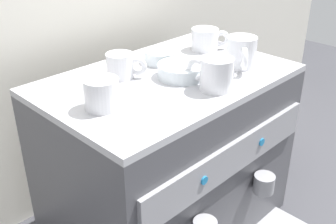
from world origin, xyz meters
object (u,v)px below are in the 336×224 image
object	(u,v)px
ceramic_cup_2	(206,39)
coffee_grinder	(268,113)
ceramic_cup_0	(215,74)
ceramic_bowl_1	(182,71)
ceramic_cup_1	(102,93)
ceramic_cup_3	(241,52)
espresso_machine	(169,158)
ceramic_bowl_0	(162,56)
ceramic_cup_4	(121,66)

from	to	relation	value
ceramic_cup_2	coffee_grinder	bearing A→B (deg)	-15.13
ceramic_cup_0	coffee_grinder	bearing A→B (deg)	14.37
ceramic_bowl_1	ceramic_cup_1	bearing A→B (deg)	178.96
ceramic_cup_0	ceramic_cup_3	distance (m)	0.17
ceramic_bowl_1	espresso_machine	bearing A→B (deg)	133.20
ceramic_bowl_0	coffee_grinder	size ratio (longest dim) A/B	0.24
ceramic_cup_0	ceramic_cup_1	world-z (taller)	ceramic_cup_0
ceramic_cup_0	ceramic_bowl_0	size ratio (longest dim) A/B	1.23
espresso_machine	ceramic_cup_2	world-z (taller)	ceramic_cup_2
ceramic_cup_0	ceramic_cup_2	bearing A→B (deg)	44.03
ceramic_bowl_1	ceramic_cup_3	bearing A→B (deg)	-21.39
ceramic_cup_0	ceramic_cup_3	bearing A→B (deg)	14.33
ceramic_cup_2	ceramic_bowl_0	bearing A→B (deg)	174.23
ceramic_cup_3	coffee_grinder	world-z (taller)	ceramic_cup_3
ceramic_cup_2	espresso_machine	bearing A→B (deg)	-162.61
ceramic_cup_3	ceramic_bowl_0	world-z (taller)	ceramic_cup_3
ceramic_cup_2	ceramic_bowl_1	xyz separation A→B (m)	(-0.21, -0.09, -0.02)
ceramic_bowl_0	ceramic_bowl_1	distance (m)	0.12
ceramic_cup_4	coffee_grinder	distance (m)	0.68
ceramic_cup_1	ceramic_cup_3	world-z (taller)	ceramic_cup_3
ceramic_cup_3	coffee_grinder	size ratio (longest dim) A/B	0.27
espresso_machine	ceramic_bowl_0	world-z (taller)	ceramic_bowl_0
espresso_machine	ceramic_bowl_1	xyz separation A→B (m)	(0.02, -0.02, 0.26)
espresso_machine	ceramic_bowl_0	xyz separation A→B (m)	(0.06, 0.09, 0.26)
ceramic_bowl_0	ceramic_bowl_1	world-z (taller)	same
ceramic_cup_0	ceramic_cup_2	world-z (taller)	ceramic_cup_0
espresso_machine	ceramic_cup_3	xyz separation A→B (m)	(0.18, -0.09, 0.28)
ceramic_cup_4	ceramic_bowl_1	world-z (taller)	ceramic_cup_4
ceramic_cup_0	ceramic_cup_4	size ratio (longest dim) A/B	1.30
ceramic_cup_3	espresso_machine	bearing A→B (deg)	154.72
ceramic_cup_1	ceramic_cup_4	bearing A→B (deg)	36.64
ceramic_cup_1	coffee_grinder	xyz separation A→B (m)	(0.73, 0.02, -0.32)
ceramic_cup_4	ceramic_bowl_0	world-z (taller)	ceramic_cup_4
ceramic_cup_2	ceramic_bowl_1	bearing A→B (deg)	-155.29
ceramic_cup_0	ceramic_cup_1	distance (m)	0.27
espresso_machine	ceramic_cup_4	bearing A→B (deg)	136.44
ceramic_cup_3	ceramic_bowl_0	bearing A→B (deg)	125.02
ceramic_cup_4	ceramic_bowl_1	size ratio (longest dim) A/B	0.74
ceramic_cup_0	espresso_machine	bearing A→B (deg)	99.58
espresso_machine	ceramic_cup_0	distance (m)	0.31
ceramic_cup_1	ceramic_cup_4	world-z (taller)	ceramic_cup_1
ceramic_cup_2	ceramic_bowl_1	distance (m)	0.23
ceramic_cup_1	ceramic_bowl_0	xyz separation A→B (m)	(0.28, 0.11, -0.02)
ceramic_cup_2	coffee_grinder	distance (m)	0.43
ceramic_cup_0	coffee_grinder	size ratio (longest dim) A/B	0.30
espresso_machine	ceramic_bowl_1	world-z (taller)	ceramic_bowl_1
ceramic_cup_0	ceramic_bowl_1	xyz separation A→B (m)	(0.00, 0.10, -0.02)
ceramic_cup_1	ceramic_cup_4	size ratio (longest dim) A/B	1.13
ceramic_cup_0	ceramic_cup_4	bearing A→B (deg)	117.19
espresso_machine	ceramic_bowl_1	size ratio (longest dim) A/B	5.22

